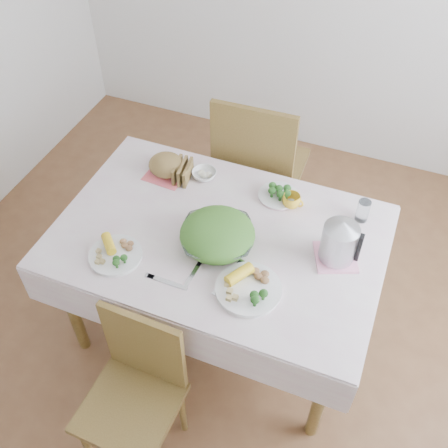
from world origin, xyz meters
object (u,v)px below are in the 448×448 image
at_px(dining_table, 219,285).
at_px(dinner_plate_left, 116,255).
at_px(chair_near, 128,402).
at_px(electric_kettle, 340,240).
at_px(chair_far, 261,174).
at_px(salad_bowl, 217,238).
at_px(yellow_mug, 291,201).
at_px(dinner_plate_right, 248,289).

xyz_separation_m(dining_table, dinner_plate_left, (-0.37, -0.29, 0.40)).
bearing_deg(chair_near, dinner_plate_left, 121.84).
bearing_deg(electric_kettle, dinner_plate_left, -145.86).
bearing_deg(dinner_plate_left, electric_kettle, 21.33).
relative_size(chair_far, dinner_plate_left, 4.48).
bearing_deg(salad_bowl, electric_kettle, 12.60).
bearing_deg(chair_near, yellow_mug, 72.99).
relative_size(dinner_plate_left, dinner_plate_right, 0.85).
bearing_deg(chair_far, electric_kettle, 126.41).
bearing_deg(yellow_mug, dinner_plate_left, -136.54).
xyz_separation_m(chair_near, electric_kettle, (0.63, 0.82, 0.42)).
relative_size(chair_near, dinner_plate_left, 3.57).
height_order(chair_near, yellow_mug, chair_near).
height_order(dinner_plate_left, yellow_mug, yellow_mug).
xyz_separation_m(chair_far, electric_kettle, (0.59, -0.74, 0.42)).
relative_size(dining_table, yellow_mug, 15.70).
bearing_deg(salad_bowl, yellow_mug, 56.26).
relative_size(dining_table, dinner_plate_right, 4.98).
relative_size(chair_far, salad_bowl, 3.36).
height_order(salad_bowl, electric_kettle, electric_kettle).
xyz_separation_m(dining_table, yellow_mug, (0.26, 0.30, 0.42)).
bearing_deg(dining_table, yellow_mug, 49.65).
relative_size(chair_far, electric_kettle, 4.93).
distance_m(chair_near, dinner_plate_right, 0.68).
xyz_separation_m(dining_table, chair_near, (-0.10, -0.76, 0.09)).
xyz_separation_m(dinner_plate_left, yellow_mug, (0.63, 0.60, 0.02)).
distance_m(salad_bowl, dinner_plate_right, 0.29).
relative_size(chair_near, chair_far, 0.80).
distance_m(salad_bowl, yellow_mug, 0.43).
distance_m(dinner_plate_left, electric_kettle, 0.98).
distance_m(chair_near, yellow_mug, 1.17).
height_order(chair_near, chair_far, chair_far).
distance_m(chair_far, dinner_plate_left, 1.18).
relative_size(salad_bowl, yellow_mug, 3.56).
distance_m(chair_far, dinner_plate_right, 1.13).
distance_m(chair_near, dinner_plate_left, 0.62).
height_order(dining_table, dinner_plate_left, dinner_plate_left).
xyz_separation_m(dining_table, salad_bowl, (0.02, -0.05, 0.43)).
bearing_deg(salad_bowl, chair_near, -99.25).
height_order(chair_near, salad_bowl, chair_near).
relative_size(dining_table, chair_far, 1.31).
relative_size(chair_near, dinner_plate_right, 3.03).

